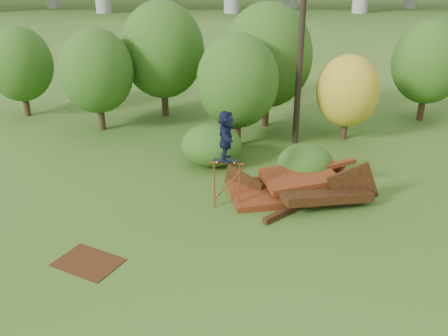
{
  "coord_description": "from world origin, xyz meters",
  "views": [
    {
      "loc": [
        -0.73,
        -13.18,
        8.28
      ],
      "look_at": [
        -0.8,
        2.0,
        1.6
      ],
      "focal_mm": 40.0,
      "sensor_mm": 36.0,
      "label": 1
    }
  ],
  "objects_px": {
    "flat_plate": "(88,262)",
    "utility_pole": "(301,40)",
    "scrap_pile": "(299,188)",
    "skater": "(226,136)"
  },
  "relations": [
    {
      "from": "scrap_pile",
      "to": "utility_pole",
      "type": "height_order",
      "value": "utility_pole"
    },
    {
      "from": "flat_plate",
      "to": "scrap_pile",
      "type": "bearing_deg",
      "value": 32.19
    },
    {
      "from": "skater",
      "to": "utility_pole",
      "type": "relative_size",
      "value": 0.18
    },
    {
      "from": "skater",
      "to": "flat_plate",
      "type": "height_order",
      "value": "skater"
    },
    {
      "from": "flat_plate",
      "to": "utility_pole",
      "type": "bearing_deg",
      "value": 53.76
    },
    {
      "from": "flat_plate",
      "to": "utility_pole",
      "type": "xyz_separation_m",
      "value": [
        7.17,
        9.78,
        4.69
      ]
    },
    {
      "from": "skater",
      "to": "scrap_pile",
      "type": "bearing_deg",
      "value": -71.16
    },
    {
      "from": "skater",
      "to": "utility_pole",
      "type": "height_order",
      "value": "utility_pole"
    },
    {
      "from": "scrap_pile",
      "to": "skater",
      "type": "height_order",
      "value": "skater"
    },
    {
      "from": "skater",
      "to": "utility_pole",
      "type": "distance_m",
      "value": 7.47
    }
  ]
}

